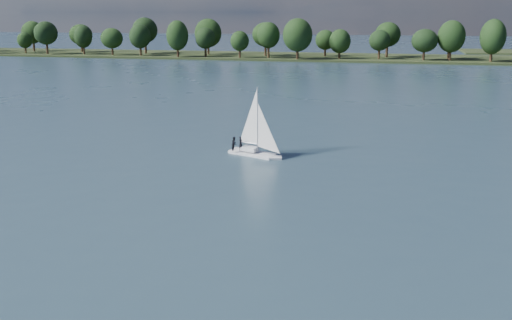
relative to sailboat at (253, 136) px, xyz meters
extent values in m
plane|color=#233342|center=(-0.99, 46.91, -2.52)|extent=(700.00, 700.00, 0.00)
cube|color=black|center=(-0.99, 158.91, -2.52)|extent=(660.00, 40.00, 1.50)
cube|color=silver|center=(0.11, 0.00, -2.52)|extent=(7.07, 4.37, 0.81)
cube|color=silver|center=(0.11, 0.00, -1.71)|extent=(2.32, 1.88, 0.50)
cylinder|color=#B4B5BB|center=(0.11, 0.00, 2.07)|extent=(0.12, 0.12, 8.06)
imported|color=black|center=(-1.57, 0.19, -1.10)|extent=(0.63, 0.74, 1.74)
imported|color=black|center=(-2.33, -0.11, -1.10)|extent=(0.76, 0.92, 1.74)
camera|label=1|loc=(15.53, -67.32, 14.82)|focal=40.00mm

